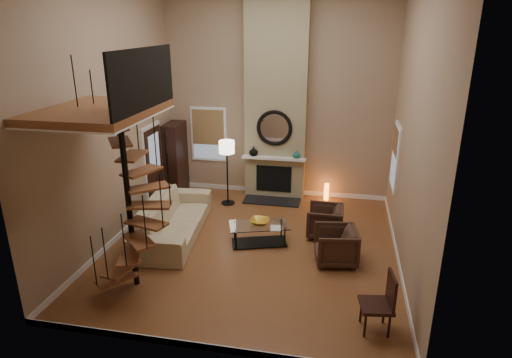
% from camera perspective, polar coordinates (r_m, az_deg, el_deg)
% --- Properties ---
extents(ground, '(6.00, 6.50, 0.01)m').
position_cam_1_polar(ground, '(9.58, -0.47, -8.74)').
color(ground, '#955A30').
rests_on(ground, ground).
extents(back_wall, '(6.00, 0.02, 5.50)m').
position_cam_1_polar(back_wall, '(11.77, 2.75, 10.81)').
color(back_wall, tan).
rests_on(back_wall, ground).
extents(front_wall, '(6.00, 0.02, 5.50)m').
position_cam_1_polar(front_wall, '(5.59, -7.31, 0.75)').
color(front_wall, tan).
rests_on(front_wall, ground).
extents(left_wall, '(0.02, 6.50, 5.50)m').
position_cam_1_polar(left_wall, '(9.68, -18.36, 7.94)').
color(left_wall, tan).
rests_on(left_wall, ground).
extents(right_wall, '(0.02, 6.50, 5.50)m').
position_cam_1_polar(right_wall, '(8.55, 19.71, 6.35)').
color(right_wall, tan).
rests_on(right_wall, ground).
extents(baseboard_back, '(6.00, 0.02, 0.12)m').
position_cam_1_polar(baseboard_back, '(12.46, 2.55, -1.52)').
color(baseboard_back, white).
rests_on(baseboard_back, ground).
extents(baseboard_front, '(6.00, 0.02, 0.12)m').
position_cam_1_polar(baseboard_front, '(6.94, -6.27, -20.73)').
color(baseboard_front, white).
rests_on(baseboard_front, ground).
extents(baseboard_left, '(0.02, 6.50, 0.12)m').
position_cam_1_polar(baseboard_left, '(10.51, -16.76, -6.55)').
color(baseboard_left, white).
rests_on(baseboard_left, ground).
extents(baseboard_right, '(0.02, 6.50, 0.12)m').
position_cam_1_polar(baseboard_right, '(9.48, 17.78, -9.65)').
color(baseboard_right, white).
rests_on(baseboard_right, ground).
extents(chimney_breast, '(1.60, 0.38, 5.50)m').
position_cam_1_polar(chimney_breast, '(11.59, 2.61, 10.67)').
color(chimney_breast, '#9A8C64').
rests_on(chimney_breast, ground).
extents(hearth, '(1.50, 0.60, 0.04)m').
position_cam_1_polar(hearth, '(11.86, 2.05, -2.84)').
color(hearth, black).
rests_on(hearth, ground).
extents(firebox, '(0.95, 0.02, 0.72)m').
position_cam_1_polar(firebox, '(11.94, 2.30, 0.03)').
color(firebox, black).
rests_on(firebox, chimney_breast).
extents(mantel, '(1.70, 0.18, 0.06)m').
position_cam_1_polar(mantel, '(11.68, 2.28, 2.68)').
color(mantel, white).
rests_on(mantel, chimney_breast).
extents(mirror_frame, '(0.94, 0.10, 0.94)m').
position_cam_1_polar(mirror_frame, '(11.53, 2.38, 6.57)').
color(mirror_frame, black).
rests_on(mirror_frame, chimney_breast).
extents(mirror_disc, '(0.80, 0.01, 0.80)m').
position_cam_1_polar(mirror_disc, '(11.54, 2.39, 6.59)').
color(mirror_disc, white).
rests_on(mirror_disc, chimney_breast).
extents(vase_left, '(0.24, 0.24, 0.25)m').
position_cam_1_polar(vase_left, '(11.76, -0.33, 3.61)').
color(vase_left, black).
rests_on(vase_left, mantel).
extents(vase_right, '(0.20, 0.20, 0.21)m').
position_cam_1_polar(vase_right, '(11.60, 5.25, 3.20)').
color(vase_right, '#1A5D57').
rests_on(vase_right, mantel).
extents(window_back, '(1.02, 0.06, 1.52)m').
position_cam_1_polar(window_back, '(12.39, -6.12, 5.84)').
color(window_back, white).
rests_on(window_back, back_wall).
extents(window_right, '(0.06, 1.02, 1.52)m').
position_cam_1_polar(window_right, '(10.74, 17.52, 2.91)').
color(window_right, white).
rests_on(window_right, right_wall).
extents(entry_door, '(0.10, 1.05, 2.16)m').
position_cam_1_polar(entry_door, '(11.63, -13.05, 1.59)').
color(entry_door, white).
rests_on(entry_door, ground).
extents(loft, '(1.70, 2.20, 1.09)m').
position_cam_1_polar(loft, '(7.59, -18.93, 8.64)').
color(loft, brown).
rests_on(loft, left_wall).
extents(spiral_stair, '(1.47, 1.47, 4.06)m').
position_cam_1_polar(spiral_stair, '(7.86, -16.08, -1.77)').
color(spiral_stair, black).
rests_on(spiral_stair, ground).
extents(hutch, '(0.43, 0.91, 2.04)m').
position_cam_1_polar(hutch, '(12.47, -10.32, 2.53)').
color(hutch, black).
rests_on(hutch, ground).
extents(sofa, '(1.46, 3.07, 0.87)m').
position_cam_1_polar(sofa, '(10.10, -10.68, -5.02)').
color(sofa, '#C4B188').
rests_on(sofa, ground).
extents(armchair_near, '(0.81, 0.78, 0.71)m').
position_cam_1_polar(armchair_near, '(10.00, 9.29, -5.44)').
color(armchair_near, '#3E271C').
rests_on(armchair_near, ground).
extents(armchair_far, '(0.93, 0.91, 0.74)m').
position_cam_1_polar(armchair_far, '(9.02, 10.72, -8.44)').
color(armchair_far, '#3E271C').
rests_on(armchair_far, ground).
extents(coffee_table, '(1.41, 1.00, 0.47)m').
position_cam_1_polar(coffee_table, '(9.58, 0.42, -6.78)').
color(coffee_table, silver).
rests_on(coffee_table, ground).
extents(bowl, '(0.42, 0.42, 0.10)m').
position_cam_1_polar(bowl, '(9.54, 0.48, -5.50)').
color(bowl, gold).
rests_on(bowl, coffee_table).
extents(book, '(0.26, 0.32, 0.03)m').
position_cam_1_polar(book, '(9.32, 2.38, -6.38)').
color(book, gray).
rests_on(book, coffee_table).
extents(floor_lamp, '(0.40, 0.40, 1.71)m').
position_cam_1_polar(floor_lamp, '(11.30, -3.78, 3.47)').
color(floor_lamp, black).
rests_on(floor_lamp, ground).
extents(accent_lamp, '(0.13, 0.13, 0.45)m').
position_cam_1_polar(accent_lamp, '(12.00, 9.06, -1.63)').
color(accent_lamp, orange).
rests_on(accent_lamp, ground).
extents(side_chair, '(0.55, 0.55, 1.01)m').
position_cam_1_polar(side_chair, '(7.25, 15.98, -14.88)').
color(side_chair, black).
rests_on(side_chair, ground).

